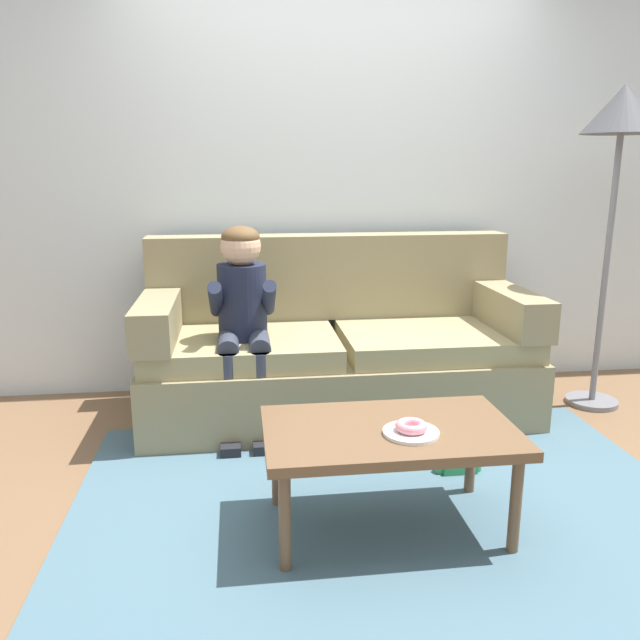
% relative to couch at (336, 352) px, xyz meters
% --- Properties ---
extents(ground, '(10.00, 10.00, 0.00)m').
position_rel_couch_xyz_m(ground, '(0.04, -0.85, -0.35)').
color(ground, brown).
extents(wall_back, '(8.00, 0.10, 2.80)m').
position_rel_couch_xyz_m(wall_back, '(0.04, 0.55, 1.05)').
color(wall_back, silver).
rests_on(wall_back, ground).
extents(area_rug, '(2.62, 1.88, 0.01)m').
position_rel_couch_xyz_m(area_rug, '(0.04, -1.10, -0.35)').
color(area_rug, '#476675').
rests_on(area_rug, ground).
extents(couch, '(2.16, 0.90, 1.00)m').
position_rel_couch_xyz_m(couch, '(0.00, 0.00, 0.00)').
color(couch, '#8C7F5B').
rests_on(couch, ground).
extents(coffee_table, '(0.96, 0.57, 0.43)m').
position_rel_couch_xyz_m(coffee_table, '(0.01, -1.26, 0.03)').
color(coffee_table, brown).
rests_on(coffee_table, ground).
extents(person_child, '(0.34, 0.58, 1.10)m').
position_rel_couch_xyz_m(person_child, '(-0.53, -0.21, 0.32)').
color(person_child, '#1E2338').
rests_on(person_child, ground).
extents(plate, '(0.21, 0.21, 0.01)m').
position_rel_couch_xyz_m(plate, '(0.07, -1.34, 0.08)').
color(plate, white).
rests_on(plate, coffee_table).
extents(donut, '(0.17, 0.17, 0.04)m').
position_rel_couch_xyz_m(donut, '(0.07, -1.34, 0.11)').
color(donut, pink).
rests_on(donut, plate).
extents(toy_controller, '(0.23, 0.09, 0.05)m').
position_rel_couch_xyz_m(toy_controller, '(0.45, -0.85, -0.33)').
color(toy_controller, '#339E56').
rests_on(toy_controller, ground).
extents(floor_lamp, '(0.43, 0.43, 1.83)m').
position_rel_couch_xyz_m(floor_lamp, '(1.55, -0.10, 1.23)').
color(floor_lamp, slate).
rests_on(floor_lamp, ground).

